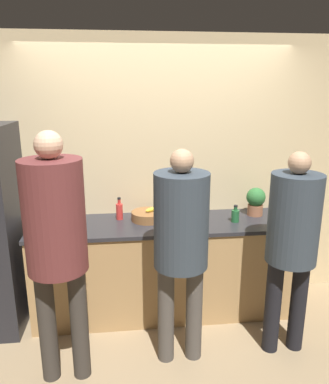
# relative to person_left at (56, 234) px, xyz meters

# --- Properties ---
(ground_plane) EXTENTS (14.00, 14.00, 0.00)m
(ground_plane) POSITION_rel_person_left_xyz_m (0.81, 0.44, -1.15)
(ground_plane) COLOR #9E8460
(wall_back) EXTENTS (5.20, 0.06, 2.60)m
(wall_back) POSITION_rel_person_left_xyz_m (0.81, 1.14, 0.15)
(wall_back) COLOR #D6BC8C
(wall_back) RESTS_ON ground_plane
(counter) EXTENTS (2.40, 0.68, 0.91)m
(counter) POSITION_rel_person_left_xyz_m (0.81, 0.81, -0.70)
(counter) COLOR tan
(counter) RESTS_ON ground_plane
(person_left) EXTENTS (0.42, 0.42, 1.86)m
(person_left) POSITION_rel_person_left_xyz_m (0.00, 0.00, 0.00)
(person_left) COLOR #38332D
(person_left) RESTS_ON ground_plane
(person_center) EXTENTS (0.41, 0.41, 1.71)m
(person_center) POSITION_rel_person_left_xyz_m (0.88, 0.11, -0.10)
(person_center) COLOR #4C4742
(person_center) RESTS_ON ground_plane
(person_right) EXTENTS (0.39, 0.39, 1.67)m
(person_right) POSITION_rel_person_left_xyz_m (1.75, 0.12, -0.13)
(person_right) COLOR black
(person_right) RESTS_ON ground_plane
(fruit_bowl) EXTENTS (0.31, 0.31, 0.12)m
(fruit_bowl) POSITION_rel_person_left_xyz_m (0.69, 0.88, -0.20)
(fruit_bowl) COLOR brown
(fruit_bowl) RESTS_ON counter
(utensil_crock) EXTENTS (0.12, 0.12, 0.28)m
(utensil_crock) POSITION_rel_person_left_xyz_m (-0.18, 0.94, -0.16)
(utensil_crock) COLOR #3D424C
(utensil_crock) RESTS_ON counter
(bottle_red) EXTENTS (0.06, 0.06, 0.21)m
(bottle_red) POSITION_rel_person_left_xyz_m (0.42, 0.93, -0.16)
(bottle_red) COLOR red
(bottle_red) RESTS_ON counter
(bottle_green) EXTENTS (0.07, 0.07, 0.16)m
(bottle_green) POSITION_rel_person_left_xyz_m (1.49, 0.74, -0.18)
(bottle_green) COLOR #236033
(bottle_green) RESTS_ON counter
(bottle_dark) EXTENTS (0.07, 0.07, 0.15)m
(bottle_dark) POSITION_rel_person_left_xyz_m (-0.22, 0.58, -0.18)
(bottle_dark) COLOR #333338
(bottle_dark) RESTS_ON counter
(cup_white) EXTENTS (0.09, 0.09, 0.09)m
(cup_white) POSITION_rel_person_left_xyz_m (1.22, 0.96, -0.20)
(cup_white) COLOR white
(cup_white) RESTS_ON counter
(cup_black) EXTENTS (0.08, 0.08, 0.08)m
(cup_black) POSITION_rel_person_left_xyz_m (1.06, 0.79, -0.20)
(cup_black) COLOR #28282D
(cup_black) RESTS_ON counter
(potted_plant) EXTENTS (0.18, 0.18, 0.27)m
(potted_plant) POSITION_rel_person_left_xyz_m (1.74, 0.90, -0.09)
(potted_plant) COLOR #9E6042
(potted_plant) RESTS_ON counter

